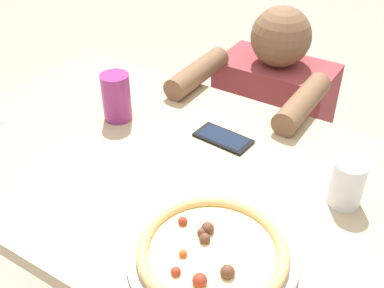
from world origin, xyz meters
name	(u,v)px	position (x,y,z in m)	size (l,w,h in m)	color
dining_table	(160,197)	(0.00, 0.00, 0.63)	(1.17, 0.79, 0.75)	tan
pizza_near	(212,252)	(0.27, -0.20, 0.77)	(0.33, 0.33, 0.04)	#B7B7BC
drink_cup_colored	(116,97)	(-0.21, 0.10, 0.82)	(0.08, 0.08, 0.13)	#8C2D72
water_cup_clear	(347,183)	(0.44, 0.09, 0.81)	(0.07, 0.07, 0.11)	silver
cell_phone	(223,138)	(0.09, 0.16, 0.75)	(0.16, 0.09, 0.01)	black
diner_seated	(267,145)	(0.04, 0.62, 0.43)	(0.42, 0.53, 0.96)	#333847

